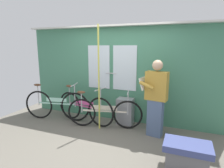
% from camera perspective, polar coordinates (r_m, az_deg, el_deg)
% --- Properties ---
extents(ground_plane, '(6.08, 4.05, 0.04)m').
position_cam_1_polar(ground_plane, '(4.06, -3.87, -16.80)').
color(ground_plane, '#666056').
extents(train_door_wall, '(5.08, 0.28, 2.39)m').
position_cam_1_polar(train_door_wall, '(4.75, 2.20, 3.53)').
color(train_door_wall, '#427F60').
rests_on(train_door_wall, ground_plane).
extents(bicycle_near_door, '(1.74, 0.51, 0.96)m').
position_cam_1_polar(bicycle_near_door, '(5.12, -16.45, -6.08)').
color(bicycle_near_door, black).
rests_on(bicycle_near_door, ground_plane).
extents(bicycle_leaning_behind, '(1.74, 0.58, 0.89)m').
position_cam_1_polar(bicycle_leaning_behind, '(4.47, -2.44, -8.62)').
color(bicycle_leaning_behind, black).
rests_on(bicycle_leaning_behind, ground_plane).
extents(bicycle_by_pole, '(1.70, 0.48, 0.93)m').
position_cam_1_polar(bicycle_by_pole, '(4.80, -8.39, -7.09)').
color(bicycle_by_pole, black).
rests_on(bicycle_by_pole, ground_plane).
extents(passenger_reading_newspaper, '(0.60, 0.52, 1.63)m').
position_cam_1_polar(passenger_reading_newspaper, '(4.03, 13.06, -3.84)').
color(passenger_reading_newspaper, slate).
rests_on(passenger_reading_newspaper, ground_plane).
extents(trash_bin_by_wall, '(0.39, 0.28, 0.64)m').
position_cam_1_polar(trash_bin_by_wall, '(4.70, 4.02, -8.20)').
color(trash_bin_by_wall, gray).
rests_on(trash_bin_by_wall, ground_plane).
extents(handrail_pole, '(0.04, 0.04, 2.35)m').
position_cam_1_polar(handrail_pole, '(4.20, -4.00, 1.49)').
color(handrail_pole, '#C6C14C').
rests_on(handrail_pole, ground_plane).
extents(bench_seat_corner, '(0.70, 0.44, 0.45)m').
position_cam_1_polar(bench_seat_corner, '(3.30, 21.66, -19.54)').
color(bench_seat_corner, '#3D477F').
rests_on(bench_seat_corner, ground_plane).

